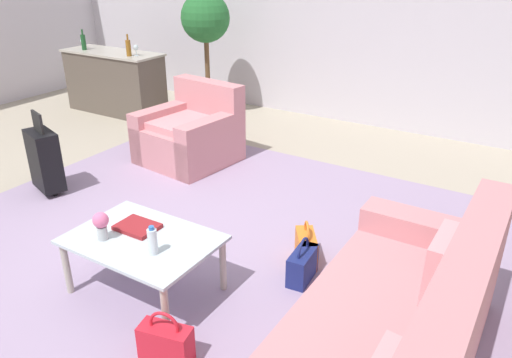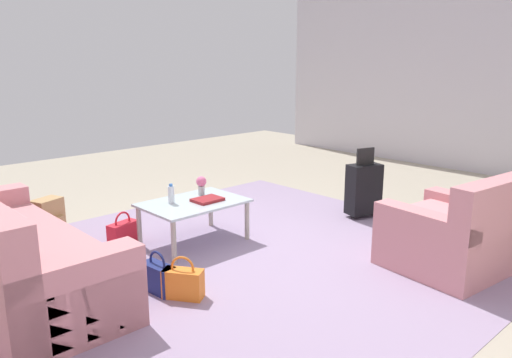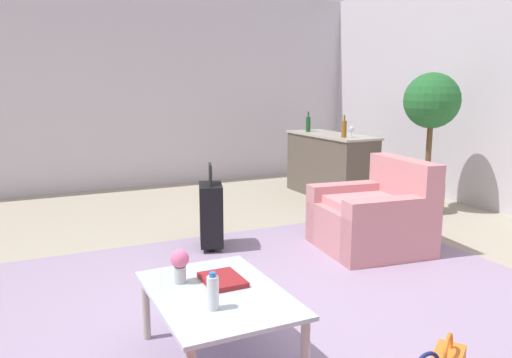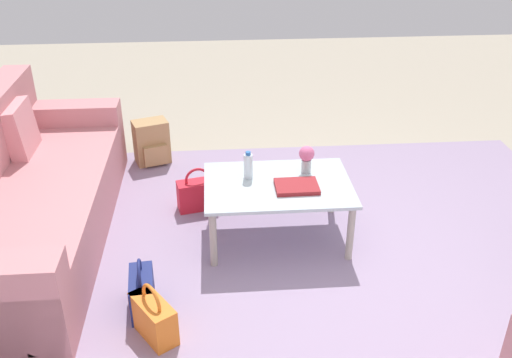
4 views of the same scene
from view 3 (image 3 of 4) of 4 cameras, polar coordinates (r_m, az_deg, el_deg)
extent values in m
plane|color=#A89E89|center=(3.62, 0.98, -15.60)|extent=(12.00, 12.00, 0.00)
cube|color=silver|center=(8.10, -15.33, 9.91)|extent=(0.12, 8.00, 3.10)
cube|color=#9984A3|center=(3.25, 9.31, -18.90)|extent=(5.20, 4.40, 0.01)
cube|color=#C67F84|center=(5.07, 12.83, -5.44)|extent=(1.06, 1.05, 0.44)
cube|color=#C67F84|center=(5.21, 16.43, -2.61)|extent=(0.98, 0.31, 0.89)
cube|color=#C67F84|center=(4.74, 15.26, -5.67)|extent=(0.31, 0.96, 0.60)
cube|color=#C67F84|center=(5.36, 10.75, -3.59)|extent=(0.31, 0.96, 0.60)
cube|color=pink|center=(4.98, 12.46, -2.63)|extent=(0.79, 0.76, 0.08)
cube|color=silver|center=(2.92, -4.45, -12.95)|extent=(1.02, 0.72, 0.02)
cylinder|color=#ADA899|center=(3.51, -2.33, -12.70)|extent=(0.05, 0.05, 0.42)
cylinder|color=#ADA899|center=(2.77, 5.63, -19.50)|extent=(0.05, 0.05, 0.42)
cylinder|color=#ADA899|center=(3.34, -12.45, -14.23)|extent=(0.05, 0.05, 0.42)
cylinder|color=silver|center=(2.68, -4.95, -12.86)|extent=(0.06, 0.06, 0.18)
cylinder|color=#2D6BBC|center=(2.64, -4.99, -10.83)|extent=(0.04, 0.04, 0.02)
cube|color=maroon|center=(3.04, -3.84, -11.42)|extent=(0.30, 0.22, 0.03)
cylinder|color=#B2B7BC|center=(3.05, -8.66, -10.76)|extent=(0.07, 0.07, 0.10)
sphere|color=#DB6693|center=(3.01, -8.71, -8.99)|extent=(0.11, 0.11, 0.11)
cube|color=brown|center=(7.33, 8.48, 1.55)|extent=(1.57, 0.56, 0.91)
cube|color=#ADA899|center=(7.28, 8.57, 4.99)|extent=(1.61, 0.60, 0.03)
cylinder|color=silver|center=(7.71, 6.02, 5.50)|extent=(0.07, 0.07, 0.01)
cylinder|color=silver|center=(7.71, 6.03, 5.82)|extent=(0.01, 0.01, 0.08)
sphere|color=silver|center=(7.70, 6.04, 6.34)|extent=(0.08, 0.08, 0.08)
cylinder|color=silver|center=(6.80, 10.83, 4.69)|extent=(0.07, 0.07, 0.01)
cylinder|color=silver|center=(6.80, 10.85, 5.05)|extent=(0.01, 0.01, 0.08)
sphere|color=silver|center=(6.79, 10.87, 5.64)|extent=(0.08, 0.08, 0.08)
cylinder|color=#194C23|center=(7.58, 5.98, 6.23)|extent=(0.07, 0.07, 0.22)
cylinder|color=#194C23|center=(7.57, 6.01, 7.36)|extent=(0.03, 0.03, 0.08)
cylinder|color=brown|center=(6.82, 10.03, 5.63)|extent=(0.07, 0.07, 0.22)
cylinder|color=brown|center=(6.80, 10.07, 6.89)|extent=(0.03, 0.03, 0.08)
cube|color=black|center=(4.96, -5.17, -4.01)|extent=(0.45, 0.33, 0.60)
cube|color=black|center=(4.87, -5.24, 0.54)|extent=(0.24, 0.10, 0.20)
cylinder|color=black|center=(5.18, -5.17, -7.10)|extent=(0.03, 0.05, 0.05)
cylinder|color=black|center=(4.92, -5.03, -8.09)|extent=(0.03, 0.05, 0.05)
torus|color=orange|center=(2.87, 21.07, -17.93)|extent=(0.13, 0.17, 0.20)
cylinder|color=#84664C|center=(6.76, 18.82, -2.00)|extent=(0.46, 0.46, 0.38)
cylinder|color=brown|center=(6.67, 19.10, 2.70)|extent=(0.07, 0.07, 0.74)
sphere|color=#23662D|center=(6.61, 19.46, 8.45)|extent=(0.69, 0.69, 0.69)
camera|label=1|loc=(1.37, -108.09, 26.03)|focal=35.00mm
camera|label=2|loc=(4.98, 70.11, 6.81)|focal=35.00mm
camera|label=4|loc=(4.92, 40.84, 17.07)|focal=40.00mm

